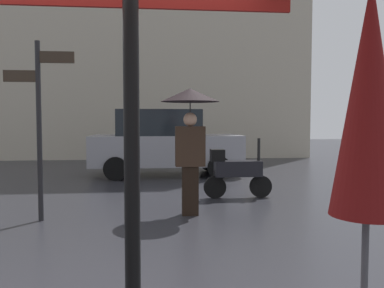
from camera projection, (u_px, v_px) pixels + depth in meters
name	position (u px, v px, depth m)	size (l,w,h in m)	color
folded_patio_umbrella_near	(369.00, 118.00, 2.00)	(0.45, 0.45, 2.32)	black
pedestrian_with_umbrella	(190.00, 118.00, 6.64)	(0.98, 0.98, 2.13)	black
parked_scooter	(236.00, 171.00, 8.19)	(1.42, 0.32, 1.23)	black
parked_car_left	(164.00, 142.00, 11.58)	(4.30, 1.96, 1.91)	gray
street_signpost	(39.00, 112.00, 6.25)	(1.08, 0.08, 2.84)	black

